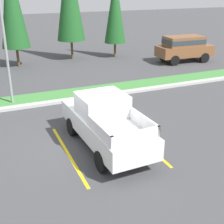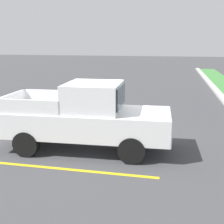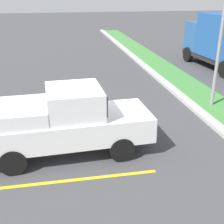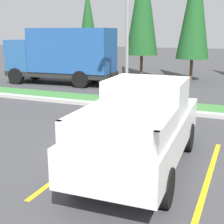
% 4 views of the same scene
% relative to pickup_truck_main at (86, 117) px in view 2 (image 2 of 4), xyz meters
% --- Properties ---
extents(ground_plane, '(120.00, 120.00, 0.00)m').
position_rel_pickup_truck_main_xyz_m(ground_plane, '(-0.74, 0.50, -1.04)').
color(ground_plane, '#424244').
extents(parking_line_near, '(0.12, 4.80, 0.01)m').
position_rel_pickup_truck_main_xyz_m(parking_line_near, '(-1.55, -0.05, -1.04)').
color(parking_line_near, yellow).
rests_on(parking_line_near, ground).
extents(parking_line_far, '(0.12, 4.80, 0.01)m').
position_rel_pickup_truck_main_xyz_m(parking_line_far, '(1.55, -0.05, -1.04)').
color(parking_line_far, yellow).
rests_on(parking_line_far, ground).
extents(pickup_truck_main, '(2.15, 5.31, 2.10)m').
position_rel_pickup_truck_main_xyz_m(pickup_truck_main, '(0.00, 0.00, 0.00)').
color(pickup_truck_main, black).
rests_on(pickup_truck_main, ground).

